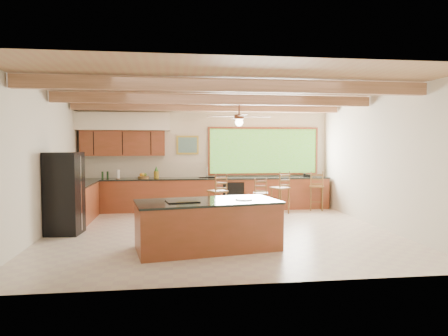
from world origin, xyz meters
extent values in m
plane|color=beige|center=(0.00, 0.00, 0.00)|extent=(7.20, 7.20, 0.00)
cube|color=beige|center=(0.00, 3.25, 1.50)|extent=(7.20, 0.04, 3.00)
cube|color=beige|center=(0.00, -3.25, 1.50)|extent=(7.20, 0.04, 3.00)
cube|color=beige|center=(-3.60, 0.00, 1.50)|extent=(0.04, 6.50, 3.00)
cube|color=beige|center=(3.60, 0.00, 1.50)|extent=(0.04, 6.50, 3.00)
cube|color=#97744B|center=(0.00, 0.00, 3.00)|extent=(7.20, 6.50, 0.04)
cube|color=#AA7555|center=(0.00, -1.60, 2.86)|extent=(7.10, 0.15, 0.22)
cube|color=#AA7555|center=(0.00, 0.50, 2.86)|extent=(7.10, 0.15, 0.22)
cube|color=#AA7555|center=(0.00, 2.30, 2.86)|extent=(7.10, 0.15, 0.22)
cube|color=brown|center=(-2.35, 3.06, 1.90)|extent=(2.30, 0.35, 0.70)
cube|color=white|center=(-2.35, 2.99, 2.50)|extent=(2.60, 0.50, 0.48)
cylinder|color=#FFEABF|center=(-3.05, 2.99, 2.27)|extent=(0.10, 0.10, 0.01)
cylinder|color=#FFEABF|center=(-1.65, 2.99, 2.27)|extent=(0.10, 0.10, 0.01)
cube|color=#6BB942|center=(1.70, 3.22, 1.67)|extent=(3.20, 0.04, 1.30)
cube|color=#B39A36|center=(-0.55, 3.22, 1.85)|extent=(0.64, 0.03, 0.54)
cube|color=#437A5A|center=(-0.55, 3.20, 1.85)|extent=(0.54, 0.01, 0.44)
cube|color=brown|center=(0.00, 2.91, 0.44)|extent=(7.00, 0.65, 0.88)
cube|color=black|center=(0.00, 2.91, 0.90)|extent=(7.04, 0.69, 0.04)
cube|color=brown|center=(-3.26, 1.35, 0.44)|extent=(0.65, 2.35, 0.88)
cube|color=black|center=(-3.26, 1.35, 0.90)|extent=(0.69, 2.39, 0.04)
cube|color=black|center=(0.70, 2.58, 0.42)|extent=(0.60, 0.02, 0.78)
cube|color=silver|center=(0.00, 2.91, 0.91)|extent=(0.50, 0.38, 0.03)
cylinder|color=silver|center=(0.00, 3.11, 1.07)|extent=(0.03, 0.03, 0.30)
cylinder|color=silver|center=(0.00, 3.01, 1.20)|extent=(0.03, 0.20, 0.03)
cylinder|color=silver|center=(-2.48, 2.85, 1.05)|extent=(0.10, 0.10, 0.25)
cylinder|color=#193E18|center=(-2.91, 2.94, 1.02)|extent=(0.06, 0.06, 0.20)
cylinder|color=#193E18|center=(-2.79, 3.06, 1.02)|extent=(0.05, 0.05, 0.20)
cube|color=black|center=(2.96, 2.96, 0.97)|extent=(0.26, 0.23, 0.10)
cube|color=brown|center=(-0.39, -1.37, 0.41)|extent=(2.60, 1.53, 0.83)
cube|color=black|center=(-0.39, -1.37, 0.85)|extent=(2.65, 1.57, 0.04)
cube|color=black|center=(-0.83, -1.45, 0.88)|extent=(0.61, 0.52, 0.02)
cylinder|color=silver|center=(0.27, -1.35, 0.87)|extent=(0.30, 0.30, 0.02)
cube|color=black|center=(-3.22, 0.20, 0.85)|extent=(0.73, 0.71, 1.70)
cube|color=silver|center=(-2.89, 0.20, 0.85)|extent=(0.02, 0.05, 1.56)
cube|color=brown|center=(1.25, 1.60, 0.61)|extent=(0.43, 0.43, 0.04)
cylinder|color=brown|center=(1.11, 1.46, 0.30)|extent=(0.03, 0.03, 0.59)
cylinder|color=brown|center=(1.39, 1.46, 0.30)|extent=(0.03, 0.03, 0.59)
cylinder|color=brown|center=(1.11, 1.74, 0.30)|extent=(0.03, 0.03, 0.59)
cylinder|color=brown|center=(1.39, 1.74, 0.30)|extent=(0.03, 0.03, 0.59)
cube|color=brown|center=(0.13, 1.60, 0.68)|extent=(0.54, 0.54, 0.04)
cylinder|color=brown|center=(-0.03, 1.44, 0.33)|extent=(0.04, 0.04, 0.66)
cylinder|color=brown|center=(0.30, 1.44, 0.33)|extent=(0.04, 0.04, 0.66)
cylinder|color=brown|center=(-0.03, 1.76, 0.33)|extent=(0.04, 0.04, 0.66)
cylinder|color=brown|center=(0.30, 1.76, 0.33)|extent=(0.04, 0.04, 0.66)
cube|color=brown|center=(3.06, 2.45, 0.68)|extent=(0.51, 0.51, 0.04)
cylinder|color=brown|center=(2.90, 2.29, 0.33)|extent=(0.04, 0.04, 0.66)
cylinder|color=brown|center=(3.22, 2.29, 0.33)|extent=(0.04, 0.04, 0.66)
cylinder|color=brown|center=(2.90, 2.61, 0.33)|extent=(0.04, 0.04, 0.66)
cylinder|color=brown|center=(3.22, 2.61, 0.33)|extent=(0.04, 0.04, 0.66)
cube|color=brown|center=(1.88, 2.01, 0.70)|extent=(0.55, 0.55, 0.04)
cylinder|color=brown|center=(1.71, 1.85, 0.34)|extent=(0.04, 0.04, 0.68)
cylinder|color=brown|center=(2.04, 1.85, 0.34)|extent=(0.04, 0.04, 0.68)
cylinder|color=brown|center=(1.71, 2.18, 0.34)|extent=(0.04, 0.04, 0.68)
cylinder|color=brown|center=(2.04, 2.18, 0.34)|extent=(0.04, 0.04, 0.68)
camera|label=1|loc=(-1.00, -8.37, 1.85)|focal=32.00mm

